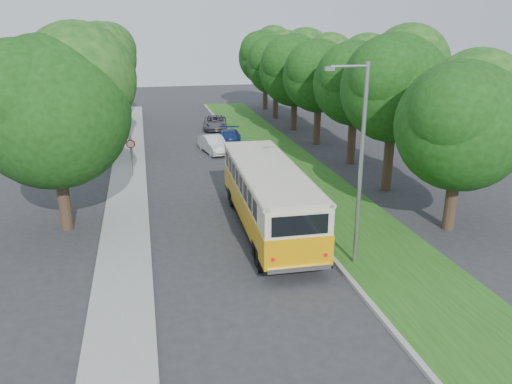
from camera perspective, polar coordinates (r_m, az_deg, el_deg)
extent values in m
plane|color=#2D2D30|center=(21.76, -2.04, -6.54)|extent=(120.00, 120.00, 0.00)
cube|color=gray|center=(27.01, 3.46, -1.23)|extent=(0.20, 70.00, 0.15)
cube|color=#244F15|center=(27.73, 8.13, -0.88)|extent=(4.50, 70.00, 0.13)
cube|color=gray|center=(26.06, -14.59, -2.63)|extent=(2.20, 70.00, 0.12)
cylinder|color=#332319|center=(24.93, 21.48, -0.39)|extent=(0.56, 0.56, 3.35)
sphere|color=#13390D|center=(24.13, 22.40, 6.99)|extent=(5.85, 5.85, 5.85)
sphere|color=#13390D|center=(25.02, 23.94, 9.90)|extent=(4.38, 4.38, 4.38)
sphere|color=#13390D|center=(22.92, 21.84, 8.37)|extent=(4.09, 4.09, 4.09)
cylinder|color=#332319|center=(29.63, 14.93, 4.13)|extent=(0.56, 0.56, 4.26)
sphere|color=#13390D|center=(28.95, 15.56, 11.37)|extent=(5.98, 5.98, 5.98)
sphere|color=#13390D|center=(29.86, 17.04, 13.76)|extent=(4.49, 4.49, 4.49)
sphere|color=#13390D|center=(27.79, 14.75, 12.71)|extent=(4.19, 4.19, 4.19)
cylinder|color=#332319|center=(35.06, 10.91, 6.37)|extent=(0.56, 0.56, 3.95)
sphere|color=#13390D|center=(34.49, 11.28, 12.08)|extent=(5.61, 5.61, 5.61)
sphere|color=#13390D|center=(35.30, 12.52, 13.98)|extent=(4.21, 4.21, 4.21)
sphere|color=#13390D|center=(33.45, 10.49, 13.14)|extent=(3.92, 3.92, 3.92)
cylinder|color=#332319|center=(40.39, 7.03, 8.11)|extent=(0.56, 0.56, 3.86)
sphere|color=#13390D|center=(39.90, 7.23, 13.03)|extent=(5.64, 5.64, 5.64)
sphere|color=#13390D|center=(40.68, 8.37, 14.69)|extent=(4.23, 4.23, 4.23)
sphere|color=#13390D|center=(38.89, 6.42, 13.96)|extent=(3.95, 3.95, 3.95)
cylinder|color=#332319|center=(45.99, 4.37, 9.31)|extent=(0.56, 0.56, 3.58)
sphere|color=#13390D|center=(45.54, 4.48, 13.70)|extent=(6.36, 6.36, 6.36)
sphere|color=#13390D|center=(46.39, 5.65, 15.34)|extent=(4.77, 4.77, 4.77)
sphere|color=#13390D|center=(44.45, 3.61, 14.63)|extent=(4.45, 4.45, 4.45)
cylinder|color=#332319|center=(51.64, 2.26, 10.45)|extent=(0.56, 0.56, 3.68)
sphere|color=#13390D|center=(51.25, 2.31, 14.28)|extent=(5.91, 5.91, 5.91)
sphere|color=#13390D|center=(52.02, 3.30, 15.64)|extent=(4.43, 4.43, 4.43)
sphere|color=#13390D|center=(50.26, 1.54, 15.05)|extent=(4.14, 4.14, 4.14)
cylinder|color=#332319|center=(57.46, 1.06, 11.48)|extent=(0.56, 0.56, 4.05)
sphere|color=#13390D|center=(57.12, 1.08, 15.13)|extent=(5.97, 5.97, 5.97)
sphere|color=#13390D|center=(57.89, 1.99, 16.36)|extent=(4.48, 4.48, 4.48)
sphere|color=#13390D|center=(56.14, 0.36, 15.84)|extent=(4.18, 4.18, 4.18)
cylinder|color=#332319|center=(24.81, -21.20, -0.04)|extent=(0.56, 0.56, 3.68)
sphere|color=#13390D|center=(23.96, -22.24, 8.39)|extent=(6.80, 6.80, 6.80)
sphere|color=#13390D|center=(24.29, -19.58, 12.08)|extent=(5.10, 5.10, 5.10)
sphere|color=#13390D|center=(23.20, -25.32, 9.83)|extent=(4.76, 4.76, 4.76)
cylinder|color=#332319|center=(38.28, -18.51, 6.56)|extent=(0.56, 0.56, 3.68)
sphere|color=#13390D|center=(37.73, -19.10, 12.06)|extent=(6.80, 6.80, 6.80)
sphere|color=#13390D|center=(38.19, -17.40, 14.36)|extent=(5.10, 5.10, 5.10)
sphere|color=#13390D|center=(36.94, -20.98, 13.07)|extent=(4.76, 4.76, 4.76)
cylinder|color=#332319|center=(50.05, -17.36, 9.35)|extent=(0.56, 0.56, 3.68)
sphere|color=#13390D|center=(49.64, -17.78, 13.57)|extent=(6.80, 6.80, 6.80)
sphere|color=#13390D|center=(50.15, -16.49, 15.30)|extent=(5.10, 5.10, 5.10)
sphere|color=#13390D|center=(48.83, -19.18, 14.37)|extent=(4.76, 4.76, 4.76)
cylinder|color=gray|center=(19.35, 11.88, 2.47)|extent=(0.16, 0.16, 8.00)
cylinder|color=gray|center=(18.38, 10.65, 13.95)|extent=(1.40, 0.10, 0.10)
cube|color=gray|center=(18.10, 8.38, 13.77)|extent=(0.35, 0.16, 0.14)
cylinder|color=gray|center=(35.79, -14.43, 9.26)|extent=(0.16, 0.16, 7.50)
cylinder|color=gray|center=(35.44, -16.08, 14.91)|extent=(1.40, 0.10, 0.10)
cube|color=gray|center=(35.48, -17.32, 14.69)|extent=(0.35, 0.16, 0.14)
cylinder|color=gray|center=(32.37, -14.01, 3.80)|extent=(0.06, 0.06, 2.50)
cone|color=red|center=(32.12, -14.14, 5.34)|extent=(0.56, 0.02, 0.56)
cone|color=white|center=(32.10, -14.14, 5.33)|extent=(0.40, 0.02, 0.40)
imported|color=#A9AAAE|center=(32.21, -0.85, 3.14)|extent=(2.44, 3.92, 1.24)
imported|color=silver|center=(37.79, -4.86, 5.46)|extent=(2.09, 4.10, 1.29)
imported|color=navy|center=(39.17, -3.11, 6.01)|extent=(2.71, 4.88, 1.34)
imported|color=#525559|center=(46.39, -4.67, 7.91)|extent=(2.59, 4.63, 1.22)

